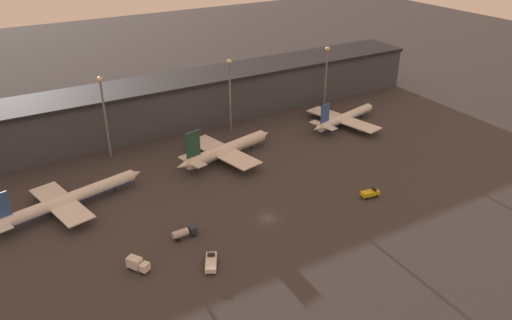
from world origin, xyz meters
The scene contains 12 objects.
ground centered at (0.00, 0.00, 0.00)m, with size 600.00×600.00×0.00m, color #383538.
terminal_building centered at (0.00, 75.14, 9.20)m, with size 226.23×21.55×18.30m.
airplane_0 centered at (-46.70, 32.59, 3.14)m, with size 47.81×27.26×12.16m.
airplane_1 centered at (6.78, 38.15, 3.46)m, with size 40.38×31.02×14.22m.
airplane_2 centered at (60.59, 40.77, 3.04)m, with size 37.25×32.18×11.93m.
service_vehicle_0 centered at (-23.37, 3.37, 1.61)m, with size 6.60×2.30×2.71m.
service_vehicle_1 centered at (-22.58, -10.75, 1.27)m, with size 5.50×7.25×2.70m.
service_vehicle_2 centered at (32.11, -5.75, 1.31)m, with size 5.74×3.07×2.78m.
service_vehicle_3 centered at (-38.11, -3.07, 1.83)m, with size 4.84×5.87×3.29m.
lamp_post_1 centered at (-26.56, 59.60, 17.94)m, with size 1.80×1.80×28.73m.
lamp_post_2 centered at (20.17, 59.60, 17.42)m, with size 1.80×1.80×27.77m.
lamp_post_3 centered at (65.18, 59.60, 16.72)m, with size 1.80×1.80×26.49m.
Camera 1 is at (-61.54, -97.84, 77.12)m, focal length 35.00 mm.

